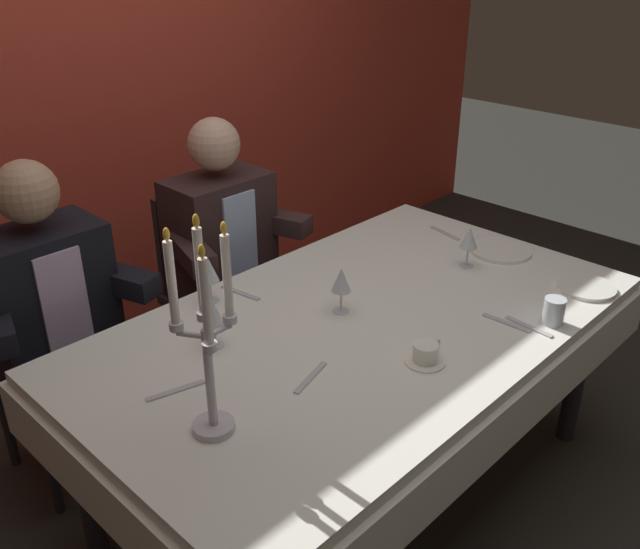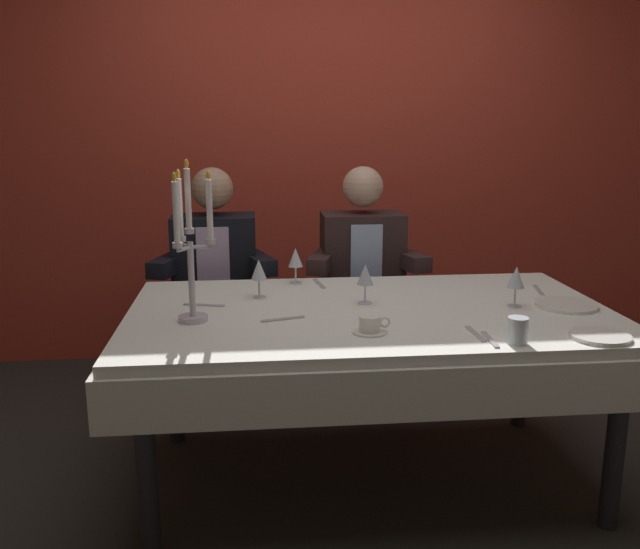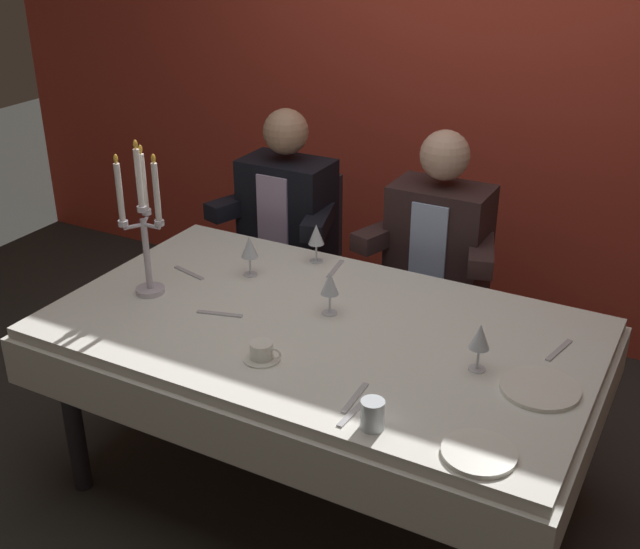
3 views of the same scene
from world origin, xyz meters
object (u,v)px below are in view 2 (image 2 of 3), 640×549
dining_table (369,337)px  wine_glass_1 (516,279)px  wine_glass_0 (296,258)px  wine_glass_3 (259,271)px  seated_diner_0 (215,266)px  dinner_plate_0 (566,305)px  coffee_cup_0 (370,325)px  candelabra (190,250)px  seated_diner_1 (362,263)px  water_tumbler_0 (518,330)px  dinner_plate_1 (600,336)px  wine_glass_2 (365,276)px

dining_table → wine_glass_1: 0.63m
dining_table → wine_glass_0: bearing=120.1°
dining_table → wine_glass_3: wine_glass_3 is taller
dining_table → seated_diner_0: seated_diner_0 is taller
dinner_plate_0 → coffee_cup_0: size_ratio=1.85×
dining_table → candelabra: 0.79m
candelabra → seated_diner_1: candelabra is taller
seated_diner_0 → candelabra: bearing=-91.8°
candelabra → coffee_cup_0: candelabra is taller
seated_diner_1 → water_tumbler_0: bearing=-77.2°
dining_table → wine_glass_0: size_ratio=11.83×
water_tumbler_0 → seated_diner_0: 1.72m
water_tumbler_0 → seated_diner_1: 1.39m
dinner_plate_1 → seated_diner_1: (-0.61, 1.32, -0.01)m
dinner_plate_1 → coffee_cup_0: bearing=169.9°
wine_glass_0 → wine_glass_3: size_ratio=1.00×
dinner_plate_0 → water_tumbler_0: size_ratio=2.70×
wine_glass_1 → coffee_cup_0: (-0.64, -0.27, -0.09)m
dining_table → seated_diner_0: (-0.65, 0.89, 0.11)m
dinner_plate_0 → wine_glass_0: wine_glass_0 is taller
seated_diner_1 → dinner_plate_0: bearing=-54.1°
dinner_plate_1 → water_tumbler_0: 0.31m
dinner_plate_0 → wine_glass_2: wine_glass_2 is taller
wine_glass_2 → water_tumbler_0: (0.42, -0.55, -0.07)m
dining_table → wine_glass_1: size_ratio=11.83×
dinner_plate_1 → water_tumbler_0: bearing=-175.2°
wine_glass_0 → wine_glass_2: size_ratio=1.00×
dinner_plate_1 → coffee_cup_0: (-0.78, 0.14, 0.02)m
wine_glass_1 → wine_glass_0: bearing=150.4°
seated_diner_1 → wine_glass_1: bearing=-62.7°
wine_glass_1 → water_tumbler_0: 0.47m
wine_glass_1 → seated_diner_0: 1.54m
candelabra → coffee_cup_0: size_ratio=4.52×
wine_glass_1 → water_tumbler_0: wine_glass_1 is taller
dinner_plate_0 → wine_glass_3: (-1.22, 0.27, 0.11)m
wine_glass_0 → seated_diner_1: size_ratio=0.13×
dining_table → coffee_cup_0: 0.34m
seated_diner_1 → wine_glass_3: bearing=-129.3°
dinner_plate_0 → coffee_cup_0: bearing=-163.5°
wine_glass_2 → water_tumbler_0: wine_glass_2 is taller
water_tumbler_0 → coffee_cup_0: 0.50m
wine_glass_3 → wine_glass_2: bearing=-17.5°
candelabra → wine_glass_0: 0.71m
wine_glass_1 → wine_glass_2: bearing=169.4°
wine_glass_0 → wine_glass_1: same height
wine_glass_1 → seated_diner_1: seated_diner_1 is taller
dinner_plate_0 → water_tumbler_0: 0.56m
dinner_plate_0 → wine_glass_1: bearing=173.4°
wine_glass_1 → wine_glass_2: 0.60m
candelabra → coffee_cup_0: bearing=-18.1°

